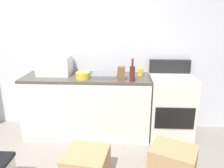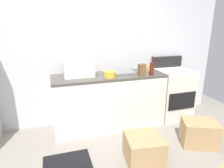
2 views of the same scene
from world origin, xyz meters
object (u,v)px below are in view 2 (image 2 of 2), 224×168
Objects in this scene: stove_oven at (172,93)px; coffee_mug at (150,68)px; wine_bottle at (152,68)px; mixing_bowl at (110,74)px; microwave at (78,68)px; knife_block at (142,70)px; cardboard_box_small at (144,149)px; cardboard_box_large at (199,133)px.

stove_oven is 11.00× the size of coffee_mug.
coffee_mug is at bearing 169.19° from stove_oven.
mixing_bowl is (-0.67, 0.09, -0.06)m from wine_bottle.
microwave is 0.50m from mixing_bowl.
knife_block is 1.24m from cardboard_box_small.
stove_oven is 3.67× the size of wine_bottle.
cardboard_box_large is (-0.14, -0.93, -0.28)m from stove_oven.
knife_block reaches higher than cardboard_box_small.
cardboard_box_small is (0.18, -0.90, -0.77)m from mixing_bowl.
cardboard_box_large is at bearing -52.50° from knife_block.
wine_bottle is at bearing -14.70° from microwave.
stove_oven is 5.79× the size of mixing_bowl.
coffee_mug is 0.53× the size of mixing_bowl.
wine_bottle is 1.17m from cardboard_box_large.
stove_oven is 0.98m from cardboard_box_large.
knife_block is at bearing 67.93° from cardboard_box_small.
cardboard_box_large is 0.94m from cardboard_box_small.
mixing_bowl is (-0.53, 0.03, -0.04)m from knife_block.
cardboard_box_large is at bearing -73.07° from coffee_mug.
knife_block is at bearing 159.08° from wine_bottle.
stove_oven is 2.49× the size of cardboard_box_small.
cardboard_box_large is (0.58, -0.76, -0.81)m from knife_block.
coffee_mug is (0.13, 0.31, -0.06)m from wine_bottle.
coffee_mug is 0.23× the size of cardboard_box_small.
cardboard_box_small is at bearing -173.53° from cardboard_box_large.
cardboard_box_small is (-0.35, -0.86, -0.82)m from knife_block.
wine_bottle reaches higher than coffee_mug.
microwave is at bearing 177.71° from stove_oven.
mixing_bowl is (-1.24, -0.14, 0.48)m from stove_oven.
microwave is 4.60× the size of coffee_mug.
cardboard_box_small is at bearing -60.64° from microwave.
microwave is 0.97× the size of cardboard_box_large.
wine_bottle reaches higher than stove_oven.
stove_oven is 0.66m from coffee_mug.
microwave is at bearing 119.36° from cardboard_box_small.
stove_oven is at bearing 21.35° from wine_bottle.
stove_oven is 2.33× the size of cardboard_box_large.
knife_block reaches higher than mixing_bowl.
coffee_mug is (-0.44, 0.08, 0.48)m from stove_oven.
knife_block is 1.25m from cardboard_box_large.
stove_oven is at bearing 44.05° from cardboard_box_small.
stove_oven is 1.34m from mixing_bowl.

